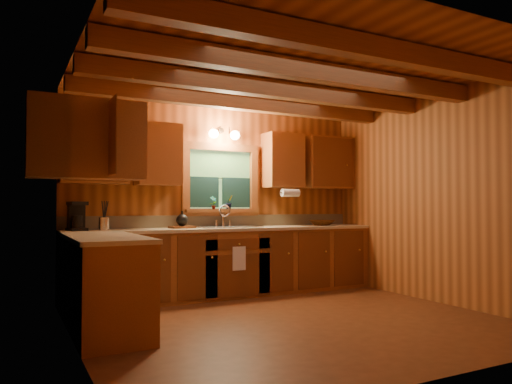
{
  "coord_description": "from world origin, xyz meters",
  "views": [
    {
      "loc": [
        -2.64,
        -4.29,
        1.18
      ],
      "look_at": [
        0.0,
        0.8,
        1.35
      ],
      "focal_mm": 33.99,
      "sensor_mm": 36.0,
      "label": 1
    }
  ],
  "objects_px": {
    "cutting_board": "(182,227)",
    "wicker_basket": "(322,223)",
    "coffee_maker": "(77,216)",
    "sink": "(228,231)"
  },
  "relations": [
    {
      "from": "cutting_board",
      "to": "wicker_basket",
      "type": "relative_size",
      "value": 0.92
    },
    {
      "from": "coffee_maker",
      "to": "wicker_basket",
      "type": "xyz_separation_m",
      "value": [
        3.39,
        -0.1,
        -0.12
      ]
    },
    {
      "from": "sink",
      "to": "coffee_maker",
      "type": "distance_m",
      "value": 1.91
    },
    {
      "from": "sink",
      "to": "cutting_board",
      "type": "bearing_deg",
      "value": 174.97
    },
    {
      "from": "sink",
      "to": "coffee_maker",
      "type": "bearing_deg",
      "value": 177.83
    },
    {
      "from": "coffee_maker",
      "to": "wicker_basket",
      "type": "distance_m",
      "value": 3.39
    },
    {
      "from": "sink",
      "to": "wicker_basket",
      "type": "height_order",
      "value": "sink"
    },
    {
      "from": "coffee_maker",
      "to": "wicker_basket",
      "type": "bearing_deg",
      "value": -13.89
    },
    {
      "from": "coffee_maker",
      "to": "cutting_board",
      "type": "height_order",
      "value": "coffee_maker"
    },
    {
      "from": "wicker_basket",
      "to": "coffee_maker",
      "type": "bearing_deg",
      "value": 178.31
    }
  ]
}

